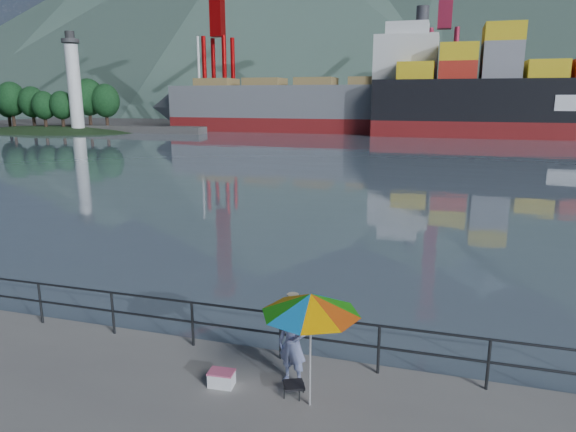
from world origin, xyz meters
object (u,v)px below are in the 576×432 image
Objects in this scene: cooler_bag at (222,379)px; bulk_carrier at (322,104)px; beach_umbrella at (311,304)px; fisherman at (293,343)px.

bulk_carrier is (-14.97, 73.00, 4.08)m from cooler_bag.
beach_umbrella is at bearing -7.96° from cooler_bag.
bulk_carrier is at bearing 102.87° from beach_umbrella.
bulk_carrier is at bearing 97.60° from cooler_bag.
beach_umbrella reaches higher than cooler_bag.
cooler_bag is at bearing -78.41° from bulk_carrier.
fisherman is 1.51m from cooler_bag.
cooler_bag is 74.63m from bulk_carrier.
beach_umbrella is 4.53× the size of cooler_bag.
beach_umbrella is (0.49, -0.60, 1.08)m from fisherman.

